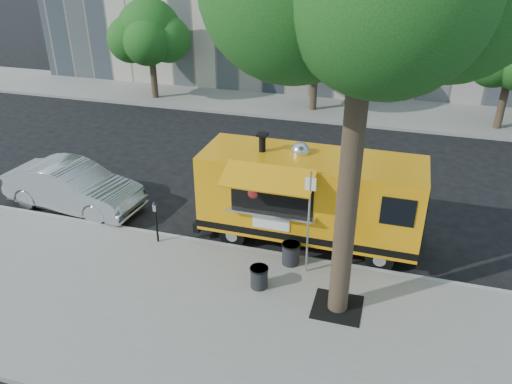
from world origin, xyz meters
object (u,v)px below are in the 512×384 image
at_px(trash_bin_left, 259,277).
at_px(trash_bin_right, 291,253).
at_px(sign_post, 309,217).
at_px(sedan, 73,187).
at_px(parking_meter, 156,217).
at_px(far_tree_a, 149,31).
at_px(far_tree_b, 317,38).
at_px(food_truck, 309,196).

height_order(trash_bin_left, trash_bin_right, trash_bin_right).
height_order(sign_post, sedan, sign_post).
xyz_separation_m(parking_meter, trash_bin_right, (4.07, 0.05, -0.49)).
bearing_deg(parking_meter, far_tree_a, 117.15).
distance_m(far_tree_b, sedan, 14.28).
bearing_deg(trash_bin_left, food_truck, 75.49).
bearing_deg(sign_post, far_tree_a, 129.83).
bearing_deg(sedan, food_truck, -83.58).
relative_size(food_truck, trash_bin_right, 10.60).
bearing_deg(sign_post, sedan, 169.45).
xyz_separation_m(far_tree_b, sign_post, (2.55, -14.25, -1.98)).
bearing_deg(far_tree_b, sedan, -114.44).
height_order(far_tree_a, trash_bin_right, far_tree_a).
xyz_separation_m(far_tree_a, sign_post, (11.55, -13.85, -1.93)).
distance_m(far_tree_a, far_tree_b, 9.01).
relative_size(sedan, trash_bin_left, 8.20).
height_order(far_tree_b, parking_meter, far_tree_b).
height_order(food_truck, trash_bin_right, food_truck).
xyz_separation_m(far_tree_b, food_truck, (2.22, -12.53, -2.28)).
bearing_deg(trash_bin_right, sign_post, -27.31).
bearing_deg(parking_meter, trash_bin_right, 0.70).
distance_m(far_tree_b, sign_post, 14.61).
bearing_deg(far_tree_b, trash_bin_right, -81.61).
distance_m(sedan, trash_bin_right, 7.95).
bearing_deg(far_tree_a, food_truck, -47.22).
relative_size(far_tree_a, trash_bin_left, 9.12).
distance_m(far_tree_b, parking_meter, 14.48).
bearing_deg(food_truck, trash_bin_right, -95.89).
distance_m(parking_meter, trash_bin_right, 4.10).
distance_m(sedan, trash_bin_left, 7.73).
relative_size(sign_post, sedan, 0.62).
relative_size(far_tree_a, far_tree_b, 0.97).
relative_size(sign_post, trash_bin_right, 4.75).
relative_size(parking_meter, food_truck, 0.20).
distance_m(sign_post, trash_bin_left, 2.00).
bearing_deg(sedan, trash_bin_right, -94.22).
xyz_separation_m(far_tree_a, food_truck, (11.22, -12.13, -2.23)).
relative_size(sign_post, trash_bin_left, 5.11).
bearing_deg(trash_bin_left, sedan, 160.63).
distance_m(sign_post, parking_meter, 4.64).
relative_size(food_truck, sedan, 1.39).
height_order(parking_meter, trash_bin_left, parking_meter).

